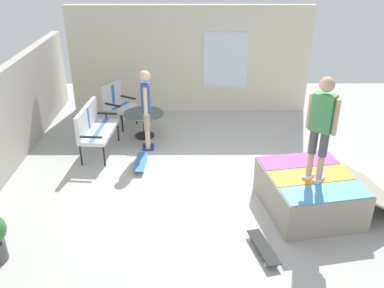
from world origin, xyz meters
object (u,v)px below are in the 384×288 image
person_skater (322,123)px  skateboard_spare (263,247)px  person_watching (146,104)px  patio_bench (93,125)px  patio_table (144,120)px  patio_chair_near_house (116,101)px  skateboard_by_bench (141,162)px  skate_ramp (310,192)px

person_skater → skateboard_spare: (-0.97, 0.90, -1.54)m
person_watching → skateboard_spare: person_watching is taller
patio_bench → skateboard_spare: 4.43m
patio_table → person_watching: person_watching is taller
patio_table → person_skater: bearing=-134.8°
patio_chair_near_house → patio_bench: bearing=170.3°
skateboard_by_bench → skate_ramp: bearing=-116.1°
patio_bench → skateboard_by_bench: (-0.61, -1.01, -0.53)m
patio_chair_near_house → skateboard_spare: size_ratio=1.24×
skateboard_spare → patio_table: bearing=28.0°
patio_chair_near_house → skateboard_by_bench: patio_chair_near_house is taller
patio_bench → patio_chair_near_house: same height
patio_bench → person_watching: person_watching is taller
patio_table → skateboard_by_bench: size_ratio=1.12×
person_skater → patio_bench: bearing=61.0°
patio_table → person_skater: person_skater is taller
skateboard_by_bench → skateboard_spare: 3.27m
person_watching → person_skater: bearing=-129.5°
skate_ramp → patio_table: size_ratio=2.73×
patio_table → skateboard_spare: patio_table is taller
person_watching → person_skater: 3.77m
patio_bench → patio_table: bearing=-50.7°
patio_chair_near_house → person_watching: size_ratio=0.59×
skate_ramp → patio_table: (2.85, 3.03, 0.08)m
patio_table → person_watching: size_ratio=0.52×
patio_bench → skateboard_by_bench: bearing=-121.0°
patio_bench → skateboard_spare: size_ratio=1.56×
person_skater → patio_chair_near_house: bearing=45.7°
patio_chair_near_house → person_watching: (-1.26, -0.84, 0.40)m
person_skater → skateboard_by_bench: bearing=61.7°
patio_bench → patio_chair_near_house: bearing=-9.7°
patio_chair_near_house → skateboard_by_bench: bearing=-159.4°
skateboard_spare → person_skater: bearing=-43.0°
patio_table → patio_bench: bearing=129.3°
skate_ramp → patio_table: bearing=46.8°
patio_table → person_skater: 4.40m
skate_ramp → person_watching: (2.24, 2.90, 0.69)m
patio_bench → skateboard_spare: (-3.16, -3.06, -0.53)m
skate_ramp → patio_chair_near_house: size_ratio=2.41×
skate_ramp → skateboard_spare: bearing=139.5°
skate_ramp → skateboard_spare: size_ratio=2.98×
patio_chair_near_house → person_skater: 5.29m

